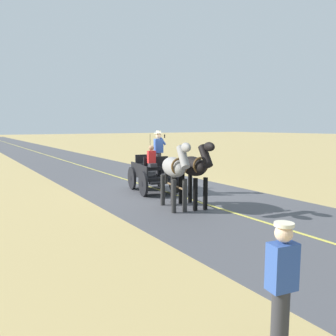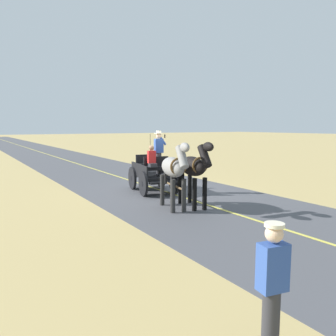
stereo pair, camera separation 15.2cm
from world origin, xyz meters
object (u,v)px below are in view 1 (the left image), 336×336
Objects in this scene: horse_off_side at (175,169)px; horse_near_side at (194,168)px; horse_drawn_carriage at (153,172)px; pedestrian_walking at (281,289)px.

horse_near_side is at bearing 169.86° from horse_off_side.
horse_drawn_carriage reaches higher than horse_off_side.
horse_near_side is at bearing 86.44° from horse_drawn_carriage.
horse_near_side is 7.45m from pedestrian_walking.
horse_off_side is 7.24m from pedestrian_walking.
pedestrian_walking is (3.84, 9.52, 0.07)m from horse_drawn_carriage.
horse_drawn_carriage is at bearing -93.56° from horse_near_side.
horse_near_side and horse_off_side have the same top height.
pedestrian_walking is at bearing 60.55° from horse_near_side.
pedestrian_walking is (2.96, 6.60, -0.44)m from horse_off_side.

